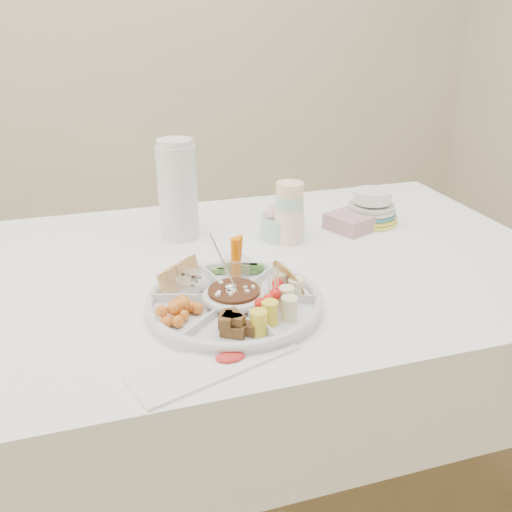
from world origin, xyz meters
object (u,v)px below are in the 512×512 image
object	(u,v)px
dining_table	(267,377)
thermos	(178,189)
plate_stack	(371,206)
party_tray	(234,299)

from	to	relation	value
dining_table	thermos	distance (m)	0.60
thermos	plate_stack	size ratio (longest dim) A/B	1.75
party_tray	thermos	size ratio (longest dim) A/B	1.33
dining_table	plate_stack	world-z (taller)	plate_stack
dining_table	thermos	xyz separation A→B (m)	(-0.19, 0.23, 0.52)
dining_table	thermos	bearing A→B (deg)	130.51
dining_table	plate_stack	size ratio (longest dim) A/B	9.29
dining_table	party_tray	xyz separation A→B (m)	(-0.15, -0.22, 0.40)
party_tray	thermos	distance (m)	0.46
dining_table	thermos	world-z (taller)	thermos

